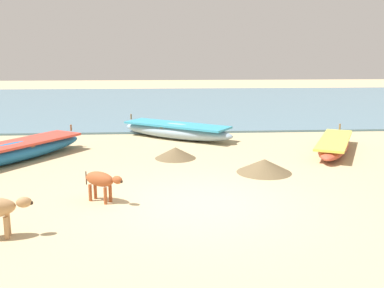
# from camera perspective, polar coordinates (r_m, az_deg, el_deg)

# --- Properties ---
(ground) EXTENTS (80.00, 80.00, 0.00)m
(ground) POSITION_cam_1_polar(r_m,az_deg,el_deg) (8.90, 1.26, -7.78)
(ground) COLOR tan
(sea_water) EXTENTS (60.00, 20.00, 0.08)m
(sea_water) POSITION_cam_1_polar(r_m,az_deg,el_deg) (26.28, -2.08, 5.44)
(sea_water) COLOR slate
(sea_water) RESTS_ON ground
(fishing_boat_1) EXTENTS (2.51, 3.88, 0.61)m
(fishing_boat_1) POSITION_cam_1_polar(r_m,az_deg,el_deg) (14.02, 18.12, -0.09)
(fishing_boat_1) COLOR #B74733
(fishing_boat_1) RESTS_ON ground
(fishing_boat_3) EXTENTS (3.64, 4.71, 0.73)m
(fishing_boat_3) POSITION_cam_1_polar(r_m,az_deg,el_deg) (13.12, -22.53, -0.95)
(fishing_boat_3) COLOR #1E669E
(fishing_boat_3) RESTS_ON ground
(fishing_boat_5) EXTENTS (4.25, 3.39, 0.73)m
(fishing_boat_5) POSITION_cam_1_polar(r_m,az_deg,el_deg) (15.43, -2.05, 1.79)
(fishing_boat_5) COLOR #8CA5B7
(fishing_boat_5) RESTS_ON ground
(calf_far_rust) EXTENTS (0.89, 0.68, 0.63)m
(calf_far_rust) POSITION_cam_1_polar(r_m,az_deg,el_deg) (9.05, -11.84, -4.69)
(calf_far_rust) COLOR #9E4C28
(calf_far_rust) RESTS_ON ground
(debris_pile_0) EXTENTS (1.57, 1.57, 0.35)m
(debris_pile_0) POSITION_cam_1_polar(r_m,az_deg,el_deg) (11.22, 9.44, -2.84)
(debris_pile_0) COLOR brown
(debris_pile_0) RESTS_ON ground
(debris_pile_1) EXTENTS (1.64, 1.64, 0.32)m
(debris_pile_1) POSITION_cam_1_polar(r_m,az_deg,el_deg) (12.57, -2.19, -1.15)
(debris_pile_1) COLOR brown
(debris_pile_1) RESTS_ON ground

